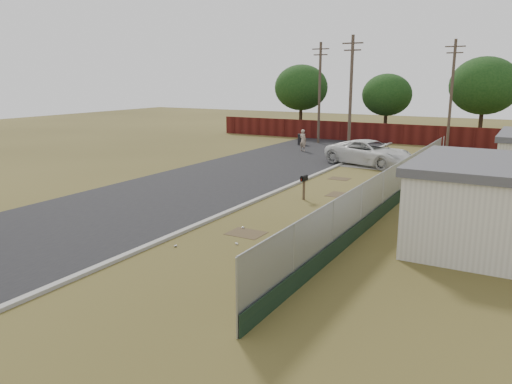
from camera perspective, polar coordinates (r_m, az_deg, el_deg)
The scene contains 12 objects.
ground at distance 23.40m, azimuth 6.81°, elevation -1.77°, with size 120.00×120.00×0.00m, color brown.
street at distance 33.34m, azimuth 1.47°, elevation 2.76°, with size 15.10×60.00×0.12m.
chainlink_fence at distance 23.21m, azimuth 14.97°, elevation -0.22°, with size 0.10×27.06×2.02m.
privacy_fence at distance 48.47m, azimuth 11.81°, elevation 6.74°, with size 30.00×0.12×1.80m, color #48130F.
utility_poles at distance 43.40m, azimuth 13.23°, elevation 11.00°, with size 12.60×8.24×9.00m.
horizon_trees at distance 45.18m, azimuth 19.87°, elevation 10.57°, with size 33.32×31.94×7.78m.
fire_hydrant at distance 15.59m, azimuth 3.01°, elevation -7.65°, with size 0.42×0.42×0.91m.
mailbox at distance 24.64m, azimuth 5.51°, elevation 1.33°, with size 0.22×0.54×1.23m.
pickup_truck at distance 35.27m, azimuth 12.89°, elevation 4.39°, with size 2.85×6.18×1.72m, color silver.
pedestrian at distance 41.22m, azimuth 5.39°, elevation 5.90°, with size 0.65×0.43×1.79m, color tan.
trash_bin at distance 45.10m, azimuth 5.21°, elevation 6.01°, with size 0.81×0.80×0.99m.
scattered_litter at distance 19.53m, azimuth -0.74°, elevation -4.54°, with size 3.18×6.83×0.07m.
Camera 1 is at (8.65, -20.93, 5.90)m, focal length 35.00 mm.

